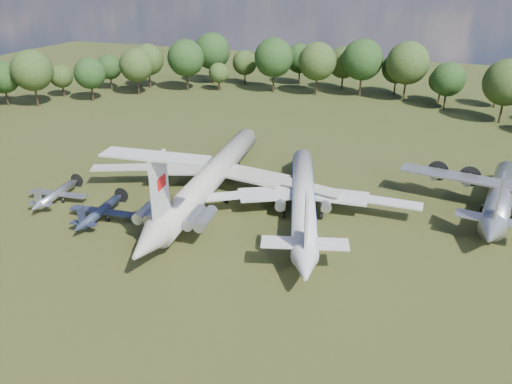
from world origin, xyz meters
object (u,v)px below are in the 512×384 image
at_px(il62_airliner, 212,180).
at_px(small_prop_west, 101,214).
at_px(an12_transport, 500,199).
at_px(small_prop_northwest, 57,196).
at_px(tu104_jet, 303,201).
at_px(person_on_il62, 172,200).

bearing_deg(il62_airliner, small_prop_west, -136.58).
distance_m(il62_airliner, an12_transport, 45.10).
xyz_separation_m(small_prop_west, small_prop_northwest, (-10.61, 2.85, -0.04)).
distance_m(il62_airliner, tu104_jet, 16.08).
distance_m(an12_transport, small_prop_west, 60.79).
relative_size(il62_airliner, tu104_jet, 1.19).
bearing_deg(person_on_il62, small_prop_west, 12.41).
bearing_deg(il62_airliner, an12_transport, 7.03).
bearing_deg(small_prop_northwest, tu104_jet, 6.65).
bearing_deg(tu104_jet, person_on_il62, -152.99).
bearing_deg(tu104_jet, an12_transport, 5.97).
distance_m(tu104_jet, person_on_il62, 20.30).
height_order(tu104_jet, person_on_il62, person_on_il62).
relative_size(small_prop_west, small_prop_northwest, 1.04).
distance_m(small_prop_west, small_prop_northwest, 10.98).
relative_size(il62_airliner, person_on_il62, 35.90).
xyz_separation_m(il62_airliner, small_prop_west, (-12.01, -13.78, -1.71)).
bearing_deg(small_prop_west, tu104_jet, 18.52).
distance_m(an12_transport, small_prop_northwest, 69.79).
bearing_deg(small_prop_northwest, person_on_il62, -17.17).
xyz_separation_m(an12_transport, small_prop_west, (-56.03, -23.57, -1.23)).
xyz_separation_m(an12_transport, small_prop_northwest, (-66.63, -20.71, -1.27)).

